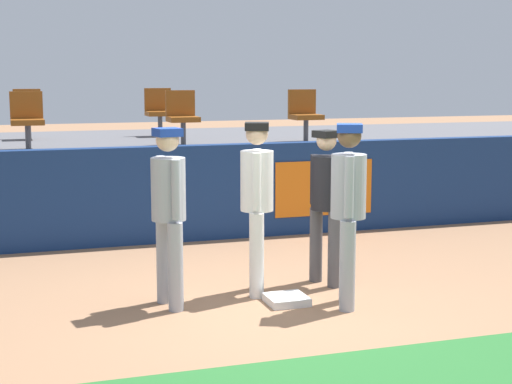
{
  "coord_description": "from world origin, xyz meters",
  "views": [
    {
      "loc": [
        -2.58,
        -7.1,
        2.32
      ],
      "look_at": [
        0.11,
        1.17,
        1.0
      ],
      "focal_mm": 55.43,
      "sensor_mm": 36.0,
      "label": 1
    }
  ],
  "objects_px": {
    "player_umpire": "(326,196)",
    "seat_front_left": "(27,117)",
    "seat_back_center": "(159,109)",
    "seat_back_left": "(28,111)",
    "seat_front_center": "(182,114)",
    "player_coach_visitor": "(169,204)",
    "player_fielder_home": "(257,196)",
    "player_runner_visitor": "(348,202)",
    "first_base": "(287,300)",
    "seat_front_right": "(304,112)"
  },
  "relations": [
    {
      "from": "player_runner_visitor",
      "to": "player_umpire",
      "type": "distance_m",
      "value": 0.84
    },
    {
      "from": "seat_front_left",
      "to": "seat_back_left",
      "type": "distance_m",
      "value": 1.8
    },
    {
      "from": "player_runner_visitor",
      "to": "seat_front_left",
      "type": "relative_size",
      "value": 2.17
    },
    {
      "from": "seat_back_center",
      "to": "player_runner_visitor",
      "type": "bearing_deg",
      "value": -85.45
    },
    {
      "from": "seat_front_left",
      "to": "seat_back_left",
      "type": "bearing_deg",
      "value": 87.67
    },
    {
      "from": "first_base",
      "to": "player_runner_visitor",
      "type": "distance_m",
      "value": 1.18
    },
    {
      "from": "player_runner_visitor",
      "to": "player_coach_visitor",
      "type": "xyz_separation_m",
      "value": [
        -1.69,
        0.53,
        -0.02
      ]
    },
    {
      "from": "seat_front_center",
      "to": "player_coach_visitor",
      "type": "bearing_deg",
      "value": -104.48
    },
    {
      "from": "first_base",
      "to": "player_umpire",
      "type": "height_order",
      "value": "player_umpire"
    },
    {
      "from": "seat_back_center",
      "to": "player_umpire",
      "type": "bearing_deg",
      "value": -83.76
    },
    {
      "from": "player_runner_visitor",
      "to": "seat_back_center",
      "type": "height_order",
      "value": "seat_back_center"
    },
    {
      "from": "player_umpire",
      "to": "seat_front_left",
      "type": "relative_size",
      "value": 2.03
    },
    {
      "from": "player_fielder_home",
      "to": "seat_back_left",
      "type": "distance_m",
      "value": 6.44
    },
    {
      "from": "player_runner_visitor",
      "to": "player_umpire",
      "type": "relative_size",
      "value": 1.07
    },
    {
      "from": "first_base",
      "to": "seat_back_center",
      "type": "relative_size",
      "value": 0.48
    },
    {
      "from": "player_coach_visitor",
      "to": "seat_back_left",
      "type": "bearing_deg",
      "value": -179.83
    },
    {
      "from": "player_umpire",
      "to": "seat_front_left",
      "type": "bearing_deg",
      "value": -163.38
    },
    {
      "from": "seat_front_left",
      "to": "seat_front_right",
      "type": "height_order",
      "value": "same"
    },
    {
      "from": "seat_front_center",
      "to": "player_fielder_home",
      "type": "bearing_deg",
      "value": -92.29
    },
    {
      "from": "player_runner_visitor",
      "to": "seat_front_left",
      "type": "xyz_separation_m",
      "value": [
        -2.84,
        5.0,
        0.62
      ]
    },
    {
      "from": "player_fielder_home",
      "to": "seat_back_center",
      "type": "height_order",
      "value": "seat_back_center"
    },
    {
      "from": "player_runner_visitor",
      "to": "seat_front_center",
      "type": "relative_size",
      "value": 2.17
    },
    {
      "from": "seat_front_center",
      "to": "seat_back_left",
      "type": "xyz_separation_m",
      "value": [
        -2.24,
        1.8,
        -0.0
      ]
    },
    {
      "from": "first_base",
      "to": "player_umpire",
      "type": "distance_m",
      "value": 1.29
    },
    {
      "from": "player_umpire",
      "to": "seat_front_center",
      "type": "distance_m",
      "value": 4.27
    },
    {
      "from": "seat_front_right",
      "to": "seat_back_left",
      "type": "bearing_deg",
      "value": 157.15
    },
    {
      "from": "seat_back_left",
      "to": "player_umpire",
      "type": "bearing_deg",
      "value": -64.22
    },
    {
      "from": "player_umpire",
      "to": "seat_front_right",
      "type": "xyz_separation_m",
      "value": [
        1.39,
        4.17,
        0.69
      ]
    },
    {
      "from": "seat_front_left",
      "to": "seat_front_center",
      "type": "relative_size",
      "value": 1.0
    },
    {
      "from": "seat_back_center",
      "to": "seat_back_left",
      "type": "xyz_separation_m",
      "value": [
        -2.23,
        -0.0,
        -0.0
      ]
    },
    {
      "from": "player_runner_visitor",
      "to": "player_coach_visitor",
      "type": "distance_m",
      "value": 1.77
    },
    {
      "from": "player_fielder_home",
      "to": "seat_front_left",
      "type": "height_order",
      "value": "seat_front_left"
    },
    {
      "from": "seat_back_center",
      "to": "seat_front_right",
      "type": "distance_m",
      "value": 2.72
    },
    {
      "from": "seat_front_center",
      "to": "seat_front_left",
      "type": "bearing_deg",
      "value": 180.0
    },
    {
      "from": "seat_front_right",
      "to": "seat_front_center",
      "type": "height_order",
      "value": "same"
    },
    {
      "from": "seat_back_left",
      "to": "player_fielder_home",
      "type": "bearing_deg",
      "value": -71.21
    },
    {
      "from": "first_base",
      "to": "seat_back_left",
      "type": "distance_m",
      "value": 7.1
    },
    {
      "from": "player_umpire",
      "to": "seat_front_center",
      "type": "bearing_deg",
      "value": 170.1
    },
    {
      "from": "player_umpire",
      "to": "seat_back_left",
      "type": "distance_m",
      "value": 6.66
    },
    {
      "from": "first_base",
      "to": "seat_front_right",
      "type": "distance_m",
      "value": 5.42
    },
    {
      "from": "player_fielder_home",
      "to": "player_umpire",
      "type": "xyz_separation_m",
      "value": [
        0.82,
        0.1,
        -0.06
      ]
    },
    {
      "from": "first_base",
      "to": "seat_front_center",
      "type": "height_order",
      "value": "seat_front_center"
    },
    {
      "from": "seat_back_left",
      "to": "seat_front_right",
      "type": "bearing_deg",
      "value": -22.85
    },
    {
      "from": "seat_front_right",
      "to": "player_coach_visitor",
      "type": "bearing_deg",
      "value": -125.5
    },
    {
      "from": "player_coach_visitor",
      "to": "seat_back_left",
      "type": "relative_size",
      "value": 2.13
    },
    {
      "from": "first_base",
      "to": "player_fielder_home",
      "type": "height_order",
      "value": "player_fielder_home"
    },
    {
      "from": "player_coach_visitor",
      "to": "seat_front_center",
      "type": "bearing_deg",
      "value": 155.91
    },
    {
      "from": "player_coach_visitor",
      "to": "seat_front_center",
      "type": "xyz_separation_m",
      "value": [
        1.15,
        4.47,
        0.64
      ]
    },
    {
      "from": "seat_front_left",
      "to": "seat_back_left",
      "type": "height_order",
      "value": "same"
    },
    {
      "from": "player_fielder_home",
      "to": "player_runner_visitor",
      "type": "distance_m",
      "value": 1.01
    }
  ]
}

